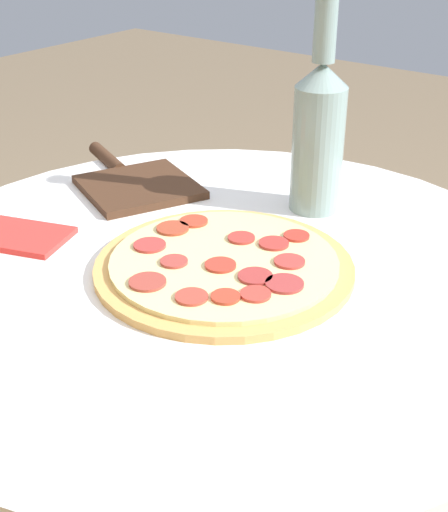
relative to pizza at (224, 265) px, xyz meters
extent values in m
cylinder|color=white|center=(0.01, -0.01, -0.38)|extent=(0.11, 0.11, 0.69)
cylinder|color=white|center=(0.01, -0.01, -0.02)|extent=(0.84, 0.84, 0.02)
cylinder|color=tan|center=(0.00, 0.00, 0.00)|extent=(0.31, 0.31, 0.01)
cylinder|color=beige|center=(0.00, 0.00, 0.00)|extent=(0.28, 0.28, 0.01)
cylinder|color=#AA352E|center=(0.01, -0.06, 0.01)|extent=(0.03, 0.03, 0.00)
cylinder|color=#B23E31|center=(-0.03, 0.09, 0.01)|extent=(0.04, 0.04, 0.00)
cylinder|color=#A43C34|center=(0.04, 0.04, 0.01)|extent=(0.03, 0.03, 0.00)
cylinder|color=#A13331|center=(-0.06, 0.01, 0.01)|extent=(0.04, 0.04, 0.00)
cylinder|color=#AF3527|center=(-0.01, 0.02, 0.01)|extent=(0.04, 0.04, 0.00)
cylinder|color=#AA3B27|center=(0.09, -0.06, 0.01)|extent=(0.04, 0.04, 0.00)
cylinder|color=#B83934|center=(-0.07, -0.04, 0.01)|extent=(0.04, 0.04, 0.00)
cylinder|color=#AB332E|center=(-0.03, -0.07, 0.01)|extent=(0.04, 0.04, 0.00)
cylinder|color=#B93B31|center=(-0.08, 0.05, 0.01)|extent=(0.03, 0.03, 0.00)
cylinder|color=#B13126|center=(-0.04, -0.10, 0.01)|extent=(0.03, 0.03, 0.00)
cylinder|color=#A43F28|center=(0.10, -0.02, 0.01)|extent=(0.04, 0.04, 0.00)
cylinder|color=#A03D32|center=(0.03, 0.10, 0.01)|extent=(0.04, 0.04, 0.00)
cylinder|color=#B03733|center=(0.09, 0.03, 0.01)|extent=(0.04, 0.04, 0.00)
cylinder|color=#A13634|center=(-0.09, 0.01, 0.01)|extent=(0.04, 0.04, 0.00)
cylinder|color=#AE3926|center=(-0.06, 0.07, 0.01)|extent=(0.03, 0.03, 0.00)
cylinder|color=gray|center=(0.01, -0.23, 0.08)|extent=(0.07, 0.07, 0.18)
cone|color=gray|center=(0.01, -0.23, 0.18)|extent=(0.07, 0.07, 0.03)
cylinder|color=gray|center=(0.01, -0.23, 0.24)|extent=(0.03, 0.03, 0.08)
cube|color=#422819|center=(0.25, -0.12, 0.00)|extent=(0.21, 0.21, 0.01)
cylinder|color=#422819|center=(0.38, -0.18, 0.00)|extent=(0.12, 0.07, 0.02)
cube|color=red|center=(0.27, 0.10, 0.00)|extent=(0.16, 0.13, 0.01)
camera|label=1|loc=(-0.46, 0.60, 0.41)|focal=50.00mm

